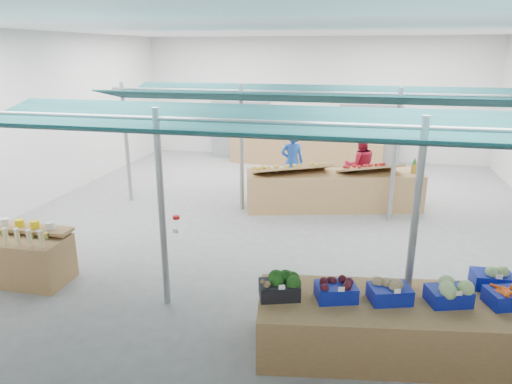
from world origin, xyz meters
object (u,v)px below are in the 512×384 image
Objects in this scene: vendor_left at (292,162)px; vendor_right at (360,166)px; fruit_counter at (333,190)px; bottle_shelf at (18,256)px; veg_counter at (403,326)px.

vendor_left is 1.80m from vendor_right.
fruit_counter is 2.50× the size of vendor_right.
vendor_right reaches higher than bottle_shelf.
bottle_shelf is 6.96m from fruit_counter.
vendor_right reaches higher than veg_counter.
bottle_shelf is 0.42× the size of fruit_counter.
vendor_right is at bearing 86.61° from veg_counter.
fruit_counter is at bearing 43.77° from bottle_shelf.
veg_counter is 6.63m from vendor_right.
fruit_counter is (-1.27, 5.48, 0.09)m from veg_counter.
vendor_right reaches higher than fruit_counter.
vendor_left reaches higher than veg_counter.
bottle_shelf is 6.21m from veg_counter.
veg_counter is at bearing 95.75° from vendor_left.
veg_counter is at bearing 80.99° from vendor_right.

